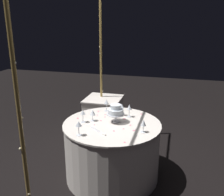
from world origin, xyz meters
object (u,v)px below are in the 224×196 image
object	(u,v)px
wine_glass_2	(106,102)
wine_glass_4	(143,123)
wine_glass_3	(129,108)
wine_glass_5	(79,125)
tiered_cake	(116,111)
main_table	(112,150)
wine_glass_0	(83,113)
wine_glass_6	(122,107)
decorative_arch	(72,50)
wine_glass_1	(93,113)
cake_knife	(99,131)
side_table	(104,118)

from	to	relation	value
wine_glass_2	wine_glass_4	xyz separation A→B (m)	(-0.55, -0.59, -0.02)
wine_glass_3	wine_glass_5	distance (m)	0.80
tiered_cake	wine_glass_5	distance (m)	0.55
main_table	tiered_cake	xyz separation A→B (m)	(0.06, -0.03, 0.51)
tiered_cake	wine_glass_0	bearing A→B (deg)	106.48
wine_glass_5	wine_glass_6	distance (m)	0.77
decorative_arch	wine_glass_3	xyz separation A→B (m)	(0.26, -0.64, -0.75)
wine_glass_1	cake_knife	world-z (taller)	wine_glass_1
side_table	tiered_cake	xyz separation A→B (m)	(-0.97, -0.45, 0.52)
main_table	wine_glass_4	size ratio (longest dim) A/B	7.85
cake_knife	wine_glass_5	bearing A→B (deg)	129.62
side_table	wine_glass_5	bearing A→B (deg)	-173.81
tiered_cake	cake_knife	distance (m)	0.37
decorative_arch	wine_glass_4	distance (m)	1.18
tiered_cake	wine_glass_3	distance (m)	0.25
wine_glass_3	wine_glass_6	distance (m)	0.11
wine_glass_6	wine_glass_1	bearing A→B (deg)	131.92
tiered_cake	wine_glass_4	distance (m)	0.43
main_table	cake_knife	size ratio (longest dim) A/B	4.88
wine_glass_0	wine_glass_3	xyz separation A→B (m)	(0.32, -0.51, 0.00)
decorative_arch	wine_glass_4	bearing A→B (deg)	-99.90
wine_glass_1	cake_knife	xyz separation A→B (m)	(-0.28, -0.17, -0.10)
main_table	side_table	world-z (taller)	main_table
decorative_arch	main_table	bearing A→B (deg)	-90.01
wine_glass_4	wine_glass_6	size ratio (longest dim) A/B	0.93
tiered_cake	cake_knife	bearing A→B (deg)	160.54
wine_glass_3	wine_glass_4	size ratio (longest dim) A/B	1.11
wine_glass_2	cake_knife	xyz separation A→B (m)	(-0.67, -0.10, -0.12)
wine_glass_0	wine_glass_4	xyz separation A→B (m)	(-0.10, -0.76, -0.01)
tiered_cake	wine_glass_1	distance (m)	0.29
wine_glass_1	wine_glass_2	bearing A→B (deg)	-9.57
side_table	wine_glass_0	bearing A→B (deg)	-176.55
side_table	cake_knife	world-z (taller)	cake_knife
side_table	cake_knife	distance (m)	1.38
decorative_arch	main_table	distance (m)	1.33
decorative_arch	wine_glass_5	bearing A→B (deg)	-152.48
wine_glass_1	cake_knife	bearing A→B (deg)	-148.86
decorative_arch	side_table	distance (m)	1.62
wine_glass_4	wine_glass_0	bearing A→B (deg)	82.78
main_table	cake_knife	distance (m)	0.46
main_table	wine_glass_1	size ratio (longest dim) A/B	7.99
main_table	wine_glass_1	world-z (taller)	wine_glass_1
wine_glass_1	wine_glass_5	distance (m)	0.43
main_table	wine_glass_5	xyz separation A→B (m)	(-0.41, 0.26, 0.49)
wine_glass_0	wine_glass_1	world-z (taller)	wine_glass_0
wine_glass_4	wine_glass_1	bearing A→B (deg)	75.63
wine_glass_0	wine_glass_4	world-z (taller)	wine_glass_0
wine_glass_6	cake_knife	xyz separation A→B (m)	(-0.55, 0.14, -0.12)
wine_glass_4	cake_knife	bearing A→B (deg)	102.99
wine_glass_4	wine_glass_5	bearing A→B (deg)	111.39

